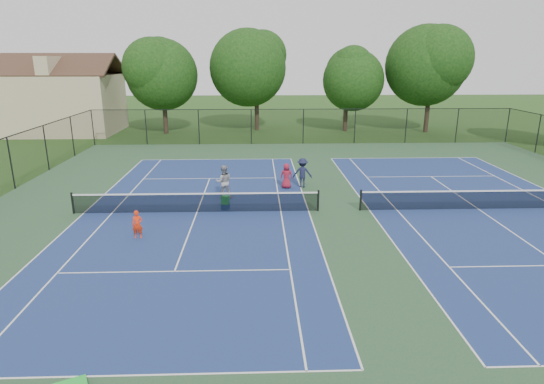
{
  "coord_description": "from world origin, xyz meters",
  "views": [
    {
      "loc": [
        -4.04,
        -21.12,
        7.32
      ],
      "look_at": [
        -3.35,
        -1.0,
        1.3
      ],
      "focal_mm": 30.0,
      "sensor_mm": 36.0,
      "label": 1
    }
  ],
  "objects_px": {
    "instructor": "(224,182)",
    "ball_hopper": "(225,200)",
    "tree_back_c": "(347,76)",
    "tree_back_d": "(432,62)",
    "bystander_b": "(302,173)",
    "tree_back_a": "(162,70)",
    "child_player": "(137,225)",
    "clapboard_house": "(64,101)",
    "ball_crate": "(225,207)",
    "tree_back_b": "(256,64)",
    "bystander_c": "(286,176)"
  },
  "relations": [
    {
      "from": "instructor",
      "to": "ball_hopper",
      "type": "relative_size",
      "value": 4.27
    },
    {
      "from": "tree_back_c",
      "to": "tree_back_d",
      "type": "relative_size",
      "value": 0.81
    },
    {
      "from": "instructor",
      "to": "bystander_b",
      "type": "distance_m",
      "value": 4.82
    },
    {
      "from": "tree_back_a",
      "to": "child_player",
      "type": "height_order",
      "value": "tree_back_a"
    },
    {
      "from": "tree_back_a",
      "to": "bystander_b",
      "type": "relative_size",
      "value": 5.32
    },
    {
      "from": "tree_back_d",
      "to": "bystander_b",
      "type": "bearing_deg",
      "value": -126.16
    },
    {
      "from": "clapboard_house",
      "to": "ball_hopper",
      "type": "distance_m",
      "value": 30.23
    },
    {
      "from": "tree_back_c",
      "to": "child_player",
      "type": "relative_size",
      "value": 7.0
    },
    {
      "from": "tree_back_c",
      "to": "tree_back_a",
      "type": "bearing_deg",
      "value": -176.82
    },
    {
      "from": "ball_hopper",
      "to": "instructor",
      "type": "bearing_deg",
      "value": 95.56
    },
    {
      "from": "tree_back_d",
      "to": "child_player",
      "type": "xyz_separation_m",
      "value": [
        -22.05,
        -27.2,
        -6.22
      ]
    },
    {
      "from": "tree_back_c",
      "to": "instructor",
      "type": "xyz_separation_m",
      "value": [
        -10.82,
        -22.67,
        -4.58
      ]
    },
    {
      "from": "ball_crate",
      "to": "ball_hopper",
      "type": "xyz_separation_m",
      "value": [
        0.0,
        0.0,
        0.35
      ]
    },
    {
      "from": "tree_back_a",
      "to": "tree_back_d",
      "type": "height_order",
      "value": "tree_back_d"
    },
    {
      "from": "tree_back_b",
      "to": "clapboard_house",
      "type": "distance_m",
      "value": 19.35
    },
    {
      "from": "tree_back_d",
      "to": "ball_crate",
      "type": "bearing_deg",
      "value": -128.29
    },
    {
      "from": "tree_back_b",
      "to": "ball_hopper",
      "type": "relative_size",
      "value": 23.72
    },
    {
      "from": "tree_back_c",
      "to": "child_player",
      "type": "bearing_deg",
      "value": -116.48
    },
    {
      "from": "tree_back_a",
      "to": "bystander_c",
      "type": "distance_m",
      "value": 23.18
    },
    {
      "from": "tree_back_d",
      "to": "tree_back_c",
      "type": "bearing_deg",
      "value": 172.87
    },
    {
      "from": "clapboard_house",
      "to": "bystander_b",
      "type": "bearing_deg",
      "value": -43.82
    },
    {
      "from": "child_player",
      "to": "bystander_c",
      "type": "xyz_separation_m",
      "value": [
        6.7,
        7.31,
        0.13
      ]
    },
    {
      "from": "ball_crate",
      "to": "tree_back_a",
      "type": "bearing_deg",
      "value": 107.35
    },
    {
      "from": "tree_back_b",
      "to": "clapboard_house",
      "type": "relative_size",
      "value": 0.93
    },
    {
      "from": "instructor",
      "to": "bystander_b",
      "type": "relative_size",
      "value": 1.05
    },
    {
      "from": "tree_back_d",
      "to": "ball_hopper",
      "type": "relative_size",
      "value": 24.51
    },
    {
      "from": "tree_back_a",
      "to": "clapboard_house",
      "type": "relative_size",
      "value": 0.85
    },
    {
      "from": "tree_back_c",
      "to": "bystander_c",
      "type": "xyz_separation_m",
      "value": [
        -7.35,
        -20.89,
        -4.75
      ]
    },
    {
      "from": "bystander_c",
      "to": "instructor",
      "type": "bearing_deg",
      "value": 34.52
    },
    {
      "from": "ball_hopper",
      "to": "bystander_b",
      "type": "bearing_deg",
      "value": 42.61
    },
    {
      "from": "tree_back_a",
      "to": "tree_back_c",
      "type": "relative_size",
      "value": 1.09
    },
    {
      "from": "instructor",
      "to": "child_player",
      "type": "bearing_deg",
      "value": 54.37
    },
    {
      "from": "instructor",
      "to": "ball_crate",
      "type": "xyz_separation_m",
      "value": [
        0.19,
        -1.93,
        -0.76
      ]
    },
    {
      "from": "tree_back_b",
      "to": "ball_hopper",
      "type": "xyz_separation_m",
      "value": [
        -1.63,
        -25.6,
        -6.1
      ]
    },
    {
      "from": "tree_back_c",
      "to": "clapboard_house",
      "type": "distance_m",
      "value": 28.1
    },
    {
      "from": "tree_back_a",
      "to": "tree_back_c",
      "type": "bearing_deg",
      "value": 3.18
    },
    {
      "from": "tree_back_a",
      "to": "clapboard_house",
      "type": "bearing_deg",
      "value": 174.29
    },
    {
      "from": "ball_crate",
      "to": "instructor",
      "type": "bearing_deg",
      "value": 95.56
    },
    {
      "from": "tree_back_b",
      "to": "child_player",
      "type": "height_order",
      "value": "tree_back_b"
    },
    {
      "from": "tree_back_b",
      "to": "ball_hopper",
      "type": "distance_m",
      "value": 26.37
    },
    {
      "from": "tree_back_b",
      "to": "bystander_c",
      "type": "bearing_deg",
      "value": -85.68
    },
    {
      "from": "tree_back_b",
      "to": "ball_hopper",
      "type": "height_order",
      "value": "tree_back_b"
    },
    {
      "from": "bystander_b",
      "to": "ball_hopper",
      "type": "bearing_deg",
      "value": 50.42
    },
    {
      "from": "tree_back_d",
      "to": "bystander_c",
      "type": "xyz_separation_m",
      "value": [
        -15.35,
        -19.89,
        -6.09
      ]
    },
    {
      "from": "tree_back_a",
      "to": "tree_back_c",
      "type": "xyz_separation_m",
      "value": [
        18.0,
        1.0,
        -0.56
      ]
    },
    {
      "from": "tree_back_c",
      "to": "tree_back_d",
      "type": "xyz_separation_m",
      "value": [
        8.0,
        -1.0,
        1.34
      ]
    },
    {
      "from": "ball_crate",
      "to": "child_player",
      "type": "bearing_deg",
      "value": -133.53
    },
    {
      "from": "tree_back_a",
      "to": "bystander_c",
      "type": "xyz_separation_m",
      "value": [
        10.65,
        -19.89,
        -5.31
      ]
    },
    {
      "from": "child_player",
      "to": "bystander_b",
      "type": "bearing_deg",
      "value": 39.58
    },
    {
      "from": "clapboard_house",
      "to": "ball_crate",
      "type": "xyz_separation_m",
      "value": [
        17.37,
        -24.6,
        -2.95
      ]
    }
  ]
}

